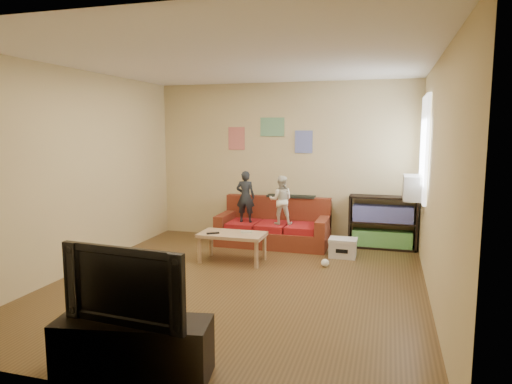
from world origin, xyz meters
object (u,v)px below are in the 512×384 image
(tv_stand, at_px, (133,348))
(bookshelf, at_px, (382,225))
(child_b, at_px, (281,200))
(television, at_px, (131,282))
(coffee_table, at_px, (232,237))
(sofa, at_px, (274,228))
(child_a, at_px, (245,197))
(file_box, at_px, (343,248))

(tv_stand, bearing_deg, bookshelf, 58.75)
(child_b, bearing_deg, television, 76.33)
(child_b, relative_size, coffee_table, 0.84)
(sofa, xyz_separation_m, coffee_table, (-0.33, -1.17, 0.10))
(sofa, distance_m, coffee_table, 1.22)
(sofa, bearing_deg, television, -90.69)
(sofa, relative_size, coffee_table, 1.92)
(television, bearing_deg, child_a, 100.21)
(child_b, distance_m, television, 4.15)
(tv_stand, bearing_deg, child_b, 77.47)
(coffee_table, distance_m, tv_stand, 3.15)
(file_box, bearing_deg, child_a, 169.07)
(child_a, relative_size, file_box, 2.07)
(tv_stand, xyz_separation_m, television, (0.00, 0.00, 0.53))
(sofa, xyz_separation_m, television, (-0.05, -4.31, 0.48))
(sofa, bearing_deg, file_box, -21.99)
(sofa, height_order, child_b, child_b)
(bookshelf, bearing_deg, child_a, -169.65)
(coffee_table, relative_size, tv_stand, 0.78)
(child_a, xyz_separation_m, child_b, (0.60, -0.00, -0.03))
(bookshelf, bearing_deg, child_b, -165.89)
(bookshelf, relative_size, television, 1.01)
(child_a, bearing_deg, coffee_table, 92.77)
(child_a, bearing_deg, tv_stand, 91.58)
(file_box, bearing_deg, television, -107.85)
(coffee_table, xyz_separation_m, file_box, (1.52, 0.70, -0.22))
(child_b, distance_m, bookshelf, 1.69)
(file_box, xyz_separation_m, television, (-1.23, -3.83, 0.61))
(child_a, relative_size, television, 0.82)
(child_a, relative_size, child_b, 1.08)
(sofa, xyz_separation_m, bookshelf, (1.74, 0.24, 0.11))
(child_a, distance_m, file_box, 1.79)
(coffee_table, distance_m, file_box, 1.68)
(child_a, bearing_deg, bookshelf, -173.58)
(child_a, xyz_separation_m, bookshelf, (2.19, 0.40, -0.43))
(sofa, bearing_deg, bookshelf, 7.79)
(file_box, height_order, television, television)
(bookshelf, height_order, tv_stand, bookshelf)
(television, bearing_deg, sofa, 94.01)
(file_box, bearing_deg, child_b, 163.04)
(bookshelf, xyz_separation_m, file_box, (-0.56, -0.72, -0.23))
(sofa, distance_m, file_box, 1.28)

